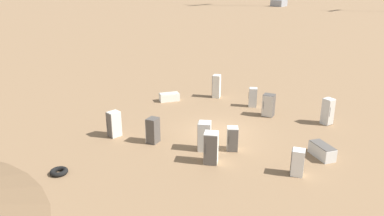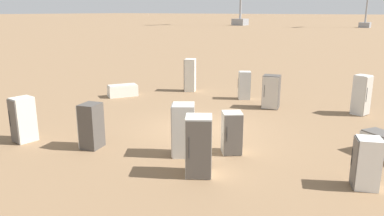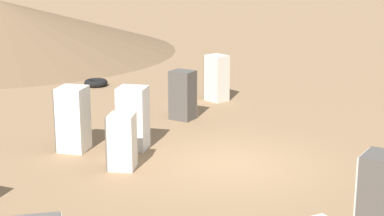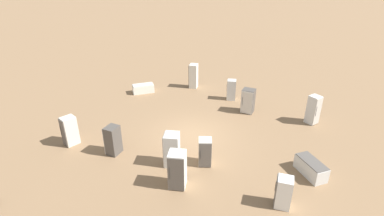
% 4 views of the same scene
% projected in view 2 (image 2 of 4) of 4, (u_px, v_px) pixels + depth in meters
% --- Properties ---
extents(ground_plane, '(1000.00, 1000.00, 0.00)m').
position_uv_depth(ground_plane, '(203.00, 129.00, 15.14)').
color(ground_plane, '#846647').
extents(power_pylon_1, '(8.29, 2.84, 23.69)m').
position_uv_depth(power_pylon_1, '(368.00, 0.00, 102.98)').
color(power_pylon_1, gray).
rests_on(power_pylon_1, ground_plane).
extents(discarded_fridge_0, '(1.03, 1.02, 1.77)m').
position_uv_depth(discarded_fridge_0, '(199.00, 146.00, 10.71)').
color(discarded_fridge_0, silver).
rests_on(discarded_fridge_0, ground_plane).
extents(discarded_fridge_1, '(1.03, 1.03, 1.73)m').
position_uv_depth(discarded_fridge_1, '(183.00, 130.00, 12.22)').
color(discarded_fridge_1, silver).
rests_on(discarded_fridge_1, ground_plane).
extents(discarded_fridge_2, '(0.76, 0.79, 1.83)m').
position_uv_depth(discarded_fridge_2, '(362.00, 95.00, 17.04)').
color(discarded_fridge_2, silver).
rests_on(discarded_fridge_2, ground_plane).
extents(discarded_fridge_3, '(0.84, 0.79, 1.57)m').
position_uv_depth(discarded_fridge_3, '(91.00, 126.00, 12.91)').
color(discarded_fridge_3, '#4C4742').
rests_on(discarded_fridge_3, ground_plane).
extents(discarded_fridge_5, '(0.89, 0.93, 1.62)m').
position_uv_depth(discarded_fridge_5, '(271.00, 92.00, 18.19)').
color(discarded_fridge_5, '#4C4742').
rests_on(discarded_fridge_5, ground_plane).
extents(discarded_fridge_6, '(0.80, 0.65, 1.64)m').
position_uv_depth(discarded_fridge_6, '(23.00, 120.00, 13.53)').
color(discarded_fridge_6, beige).
rests_on(discarded_fridge_6, ground_plane).
extents(discarded_fridge_7, '(0.79, 0.82, 1.41)m').
position_uv_depth(discarded_fridge_7, '(366.00, 163.00, 9.96)').
color(discarded_fridge_7, white).
rests_on(discarded_fridge_7, ground_plane).
extents(discarded_fridge_8, '(1.74, 1.46, 0.65)m').
position_uv_depth(discarded_fridge_8, '(123.00, 90.00, 20.86)').
color(discarded_fridge_8, silver).
rests_on(discarded_fridge_8, ground_plane).
extents(discarded_fridge_9, '(0.90, 0.90, 1.41)m').
position_uv_depth(discarded_fridge_9, '(232.00, 133.00, 12.43)').
color(discarded_fridge_9, beige).
rests_on(discarded_fridge_9, ground_plane).
extents(discarded_fridge_10, '(0.82, 0.83, 1.50)m').
position_uv_depth(discarded_fridge_10, '(244.00, 85.00, 20.09)').
color(discarded_fridge_10, silver).
rests_on(discarded_fridge_10, ground_plane).
extents(discarded_fridge_11, '(0.88, 0.86, 1.91)m').
position_uv_depth(discarded_fridge_11, '(190.00, 75.00, 22.03)').
color(discarded_fridge_11, silver).
rests_on(discarded_fridge_11, ground_plane).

